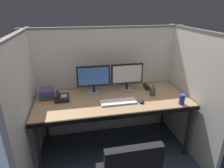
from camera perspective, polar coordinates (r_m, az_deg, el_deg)
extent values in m
plane|color=#2D3847|center=(2.63, 1.66, -21.91)|extent=(8.00, 8.00, 0.00)
cube|color=beige|center=(2.82, -1.62, 0.23)|extent=(2.20, 0.05, 1.55)
cube|color=#605B56|center=(2.63, -1.81, 16.33)|extent=(2.21, 0.06, 0.02)
cube|color=beige|center=(2.36, -23.79, -6.47)|extent=(0.05, 1.40, 1.55)
cube|color=#605B56|center=(2.12, -27.10, 12.61)|extent=(0.06, 1.41, 0.02)
cube|color=beige|center=(2.71, 21.79, -2.41)|extent=(0.05, 1.40, 1.55)
cube|color=#605B56|center=(2.51, 24.38, 14.18)|extent=(0.06, 1.41, 0.02)
cube|color=#997551|center=(2.45, 0.24, -4.77)|extent=(1.90, 0.80, 0.04)
cube|color=black|center=(2.12, 2.42, -9.47)|extent=(1.90, 0.02, 0.05)
cylinder|color=black|center=(2.37, -20.65, -18.21)|extent=(0.04, 0.04, 0.70)
cylinder|color=black|center=(2.68, 21.31, -13.01)|extent=(0.04, 0.04, 0.70)
cylinder|color=black|center=(2.92, -18.87, -9.64)|extent=(0.04, 0.04, 0.70)
cylinder|color=black|center=(3.18, 14.91, -6.38)|extent=(0.04, 0.04, 0.70)
cylinder|color=gray|center=(2.61, -5.30, -2.43)|extent=(0.17, 0.17, 0.01)
cylinder|color=black|center=(2.59, -5.34, -1.38)|extent=(0.03, 0.03, 0.09)
cube|color=black|center=(2.52, -5.48, 2.37)|extent=(0.43, 0.03, 0.27)
cube|color=#3F72D8|center=(2.51, -5.44, 2.23)|extent=(0.39, 0.01, 0.23)
cylinder|color=gray|center=(2.69, 4.28, -1.61)|extent=(0.17, 0.17, 0.01)
cylinder|color=black|center=(2.67, 4.31, -0.58)|extent=(0.03, 0.03, 0.09)
cube|color=black|center=(2.61, 4.42, 3.07)|extent=(0.43, 0.03, 0.27)
cube|color=silver|center=(2.59, 4.53, 2.94)|extent=(0.39, 0.01, 0.23)
cube|color=silver|center=(2.34, 1.87, -5.30)|extent=(0.43, 0.15, 0.02)
ellipsoid|color=black|center=(2.36, 8.61, -5.06)|extent=(0.06, 0.10, 0.03)
cylinder|color=#59595B|center=(2.37, 8.48, -4.59)|extent=(0.01, 0.01, 0.01)
cylinder|color=#4C4742|center=(2.57, 11.81, -2.24)|extent=(0.08, 0.08, 0.09)
cylinder|color=red|center=(2.55, 11.76, -1.80)|extent=(0.01, 0.01, 0.13)
cylinder|color=#263FB2|center=(2.55, 12.25, -1.68)|extent=(0.01, 0.01, 0.14)
cylinder|color=black|center=(2.55, 11.89, -1.50)|extent=(0.01, 0.01, 0.15)
cube|color=black|center=(2.48, -14.43, -3.94)|extent=(0.17, 0.19, 0.06)
cube|color=black|center=(2.46, -15.81, -3.09)|extent=(0.04, 0.17, 0.03)
cube|color=gray|center=(2.46, -13.92, -3.39)|extent=(0.07, 0.09, 0.00)
cube|color=#B22626|center=(2.61, -18.33, -3.44)|extent=(0.15, 0.21, 0.02)
cube|color=#26723F|center=(2.60, -18.74, -2.97)|extent=(0.15, 0.21, 0.03)
cube|color=#1E478C|center=(2.57, -18.67, -2.39)|extent=(0.15, 0.21, 0.04)
cube|color=#4C3366|center=(2.57, -18.68, -1.63)|extent=(0.15, 0.21, 0.03)
cube|color=black|center=(2.76, 10.07, -0.81)|extent=(0.04, 0.15, 0.06)
cylinder|color=#263FB2|center=(2.43, 19.80, -4.23)|extent=(0.07, 0.07, 0.12)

